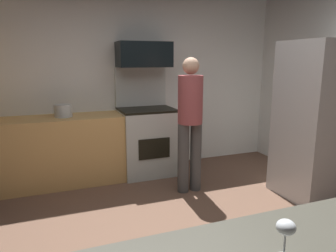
{
  "coord_description": "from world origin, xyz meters",
  "views": [
    {
      "loc": [
        -0.98,
        -2.25,
        1.63
      ],
      "look_at": [
        -0.0,
        0.3,
        1.05
      ],
      "focal_mm": 33.64,
      "sensor_mm": 36.0,
      "label": 1
    }
  ],
  "objects_px": {
    "refrigerator": "(322,121)",
    "stock_pot": "(63,111)",
    "person_cook": "(190,118)",
    "wine_glass_extra": "(286,229)",
    "oven_range": "(147,138)",
    "microwave": "(144,55)"
  },
  "relations": [
    {
      "from": "oven_range",
      "to": "refrigerator",
      "type": "bearing_deg",
      "value": -40.36
    },
    {
      "from": "oven_range",
      "to": "stock_pot",
      "type": "bearing_deg",
      "value": 179.72
    },
    {
      "from": "oven_range",
      "to": "person_cook",
      "type": "distance_m",
      "value": 0.97
    },
    {
      "from": "person_cook",
      "to": "stock_pot",
      "type": "bearing_deg",
      "value": 149.75
    },
    {
      "from": "person_cook",
      "to": "wine_glass_extra",
      "type": "bearing_deg",
      "value": -107.42
    },
    {
      "from": "wine_glass_extra",
      "to": "microwave",
      "type": "bearing_deg",
      "value": 81.69
    },
    {
      "from": "person_cook",
      "to": "refrigerator",
      "type": "bearing_deg",
      "value": -24.21
    },
    {
      "from": "refrigerator",
      "to": "stock_pot",
      "type": "bearing_deg",
      "value": 152.69
    },
    {
      "from": "oven_range",
      "to": "stock_pot",
      "type": "height_order",
      "value": "oven_range"
    },
    {
      "from": "person_cook",
      "to": "stock_pot",
      "type": "relative_size",
      "value": 7.38
    },
    {
      "from": "refrigerator",
      "to": "person_cook",
      "type": "distance_m",
      "value": 1.56
    },
    {
      "from": "stock_pot",
      "to": "wine_glass_extra",
      "type": "bearing_deg",
      "value": -79.82
    },
    {
      "from": "wine_glass_extra",
      "to": "stock_pot",
      "type": "height_order",
      "value": "stock_pot"
    },
    {
      "from": "microwave",
      "to": "refrigerator",
      "type": "height_order",
      "value": "microwave"
    },
    {
      "from": "microwave",
      "to": "wine_glass_extra",
      "type": "relative_size",
      "value": 4.74
    },
    {
      "from": "oven_range",
      "to": "person_cook",
      "type": "bearing_deg",
      "value": -69.98
    },
    {
      "from": "refrigerator",
      "to": "wine_glass_extra",
      "type": "bearing_deg",
      "value": -138.96
    },
    {
      "from": "refrigerator",
      "to": "wine_glass_extra",
      "type": "xyz_separation_m",
      "value": [
        -2.23,
        -1.94,
        0.1
      ]
    },
    {
      "from": "microwave",
      "to": "stock_pot",
      "type": "distance_m",
      "value": 1.33
    },
    {
      "from": "oven_range",
      "to": "wine_glass_extra",
      "type": "xyz_separation_m",
      "value": [
        -0.51,
        -3.4,
        0.5
      ]
    },
    {
      "from": "oven_range",
      "to": "stock_pot",
      "type": "distance_m",
      "value": 1.21
    },
    {
      "from": "microwave",
      "to": "refrigerator",
      "type": "distance_m",
      "value": 2.44
    }
  ]
}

